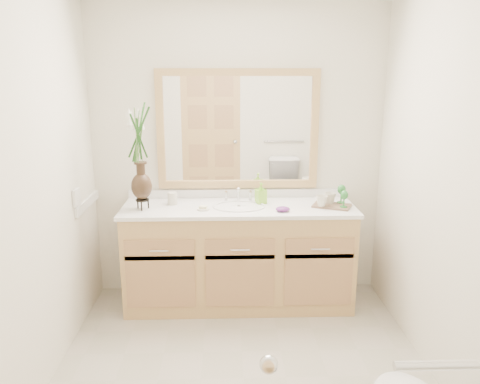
{
  "coord_description": "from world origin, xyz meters",
  "views": [
    {
      "loc": [
        -0.1,
        -2.54,
        1.85
      ],
      "look_at": [
        -0.0,
        0.65,
        1.04
      ],
      "focal_mm": 35.0,
      "sensor_mm": 36.0,
      "label": 1
    }
  ],
  "objects_px": {
    "soap_bottle": "(261,194)",
    "tumbler": "(172,198)",
    "flower_vase": "(139,142)",
    "tray": "(332,206)"
  },
  "relations": [
    {
      "from": "soap_bottle",
      "to": "tumbler",
      "type": "bearing_deg",
      "value": 158.97
    },
    {
      "from": "flower_vase",
      "to": "soap_bottle",
      "type": "bearing_deg",
      "value": 8.76
    },
    {
      "from": "flower_vase",
      "to": "tray",
      "type": "distance_m",
      "value": 1.57
    },
    {
      "from": "tray",
      "to": "flower_vase",
      "type": "bearing_deg",
      "value": -154.96
    },
    {
      "from": "tumbler",
      "to": "soap_bottle",
      "type": "height_order",
      "value": "soap_bottle"
    },
    {
      "from": "soap_bottle",
      "to": "tray",
      "type": "height_order",
      "value": "soap_bottle"
    },
    {
      "from": "flower_vase",
      "to": "tray",
      "type": "height_order",
      "value": "flower_vase"
    },
    {
      "from": "soap_bottle",
      "to": "flower_vase",
      "type": "bearing_deg",
      "value": 166.82
    },
    {
      "from": "soap_bottle",
      "to": "tray",
      "type": "bearing_deg",
      "value": -34.04
    },
    {
      "from": "tumbler",
      "to": "tray",
      "type": "relative_size",
      "value": 0.35
    }
  ]
}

